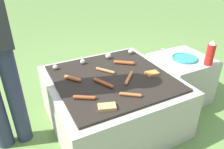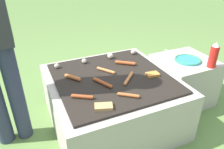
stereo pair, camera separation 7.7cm
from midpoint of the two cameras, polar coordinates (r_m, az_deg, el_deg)
The scene contains 16 objects.
ground_plane at distance 1.95m, azimuth 1.15°, elevation -11.85°, with size 14.00×14.00×0.00m, color #608442.
grill at distance 1.81m, azimuth 1.22°, elevation -6.67°, with size 0.97×0.97×0.44m.
side_ledge at distance 2.19m, azimuth 18.80°, elevation -1.48°, with size 0.49×0.48×0.44m.
sausage_mid_right at distance 1.66m, azimuth 5.69°, elevation -0.97°, with size 0.15×0.15×0.02m.
sausage_front_left at distance 1.76m, azimuth -0.36°, elevation 1.08°, with size 0.11×0.15×0.02m.
sausage_front_right at distance 1.89m, azimuth 4.73°, elevation 3.02°, with size 0.15×0.13×0.03m.
sausage_mid_left at distance 1.59m, azimuth -1.14°, elevation -2.15°, with size 0.09×0.18×0.03m.
sausage_back_center at distance 1.68m, azimuth -8.97°, elevation -0.75°, with size 0.10×0.13×0.03m.
sausage_front_center at distance 1.47m, azimuth 5.86°, elevation -5.40°, with size 0.13×0.10×0.02m.
sausage_back_right at distance 1.45m, azimuth -6.22°, elevation -5.77°, with size 0.14×0.10×0.03m.
bread_slice_left at distance 1.74m, azimuth 11.79°, elevation 0.03°, with size 0.11×0.08×0.02m.
bread_slice_center at distance 1.36m, azimuth -0.58°, elevation -8.40°, with size 0.13×0.10×0.02m.
mushroom_row at distance 1.96m, azimuth -1.31°, elevation 4.50°, with size 0.77×0.05×0.05m.
plate_colorful at distance 2.08m, azimuth 20.19°, elevation 3.62°, with size 0.23×0.23×0.02m.
condiment_bottle at distance 2.00m, azimuth 26.01°, elevation 4.46°, with size 0.07×0.07×0.22m.
fork_utensil at distance 2.21m, azimuth 16.50°, elevation 5.60°, with size 0.07×0.19×0.01m.
Camera 2 is at (-0.61, -1.35, 1.27)m, focal length 35.00 mm.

